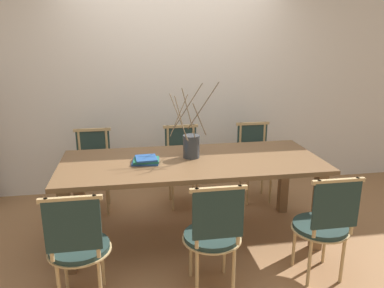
# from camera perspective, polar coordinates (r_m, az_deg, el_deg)

# --- Properties ---
(ground_plane) EXTENTS (16.00, 16.00, 0.00)m
(ground_plane) POSITION_cam_1_polar(r_m,az_deg,el_deg) (3.71, 0.00, -13.93)
(ground_plane) COLOR #9E7047
(wall_rear) EXTENTS (12.00, 0.06, 3.20)m
(wall_rear) POSITION_cam_1_polar(r_m,az_deg,el_deg) (4.53, -2.86, 12.85)
(wall_rear) COLOR silver
(wall_rear) RESTS_ON ground_plane
(dining_table) EXTENTS (2.35, 0.98, 0.78)m
(dining_table) POSITION_cam_1_polar(r_m,az_deg,el_deg) (3.42, 0.00, -4.04)
(dining_table) COLOR brown
(dining_table) RESTS_ON ground_plane
(chair_near_leftend) EXTENTS (0.44, 0.44, 0.89)m
(chair_near_leftend) POSITION_cam_1_polar(r_m,az_deg,el_deg) (2.78, -16.98, -14.40)
(chair_near_leftend) COLOR #233833
(chair_near_leftend) RESTS_ON ground_plane
(chair_near_left) EXTENTS (0.44, 0.44, 0.89)m
(chair_near_left) POSITION_cam_1_polar(r_m,az_deg,el_deg) (2.81, 3.28, -13.33)
(chair_near_left) COLOR #233833
(chair_near_left) RESTS_ON ground_plane
(chair_near_center) EXTENTS (0.44, 0.44, 0.89)m
(chair_near_center) POSITION_cam_1_polar(r_m,az_deg,el_deg) (3.10, 19.46, -11.30)
(chair_near_center) COLOR #233833
(chair_near_center) RESTS_ON ground_plane
(chair_far_leftend) EXTENTS (0.44, 0.44, 0.89)m
(chair_far_leftend) POSITION_cam_1_polar(r_m,az_deg,el_deg) (4.20, -14.75, -3.57)
(chair_far_leftend) COLOR #233833
(chair_far_leftend) RESTS_ON ground_plane
(chair_far_left) EXTENTS (0.44, 0.44, 0.89)m
(chair_far_left) POSITION_cam_1_polar(r_m,az_deg,el_deg) (4.22, -1.47, -2.94)
(chair_far_left) COLOR #233833
(chair_far_left) RESTS_ON ground_plane
(chair_far_center) EXTENTS (0.44, 0.44, 0.89)m
(chair_far_center) POSITION_cam_1_polar(r_m,az_deg,el_deg) (4.41, 9.56, -2.30)
(chair_far_center) COLOR #233833
(chair_far_center) RESTS_ON ground_plane
(vase_centerpiece) EXTENTS (0.45, 0.44, 0.69)m
(vase_centerpiece) POSITION_cam_1_polar(r_m,az_deg,el_deg) (3.42, -0.12, -0.16)
(vase_centerpiece) COLOR #33383D
(vase_centerpiece) RESTS_ON dining_table
(book_stack) EXTENTS (0.26, 0.23, 0.05)m
(book_stack) POSITION_cam_1_polar(r_m,az_deg,el_deg) (3.33, -7.03, -2.47)
(book_stack) COLOR #234C8C
(book_stack) RESTS_ON dining_table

